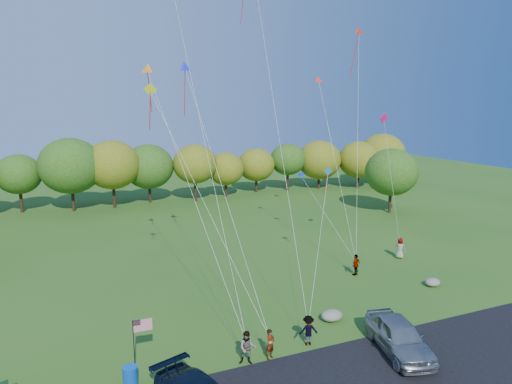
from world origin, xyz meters
The scene contains 13 objects.
ground centered at (0.00, 0.00, 0.00)m, with size 140.00×140.00×0.00m, color #2B5B1A.
treeline centered at (-0.16, 36.09, 4.55)m, with size 74.54×27.91×8.38m.
minivan_silver centered at (4.50, -2.83, 0.90)m, with size 1.99×4.96×1.69m, color #91969A.
flyer_a centered at (-1.69, -0.80, 0.77)m, with size 0.56×0.37×1.54m, color #4C4C59.
flyer_b centered at (-2.89, -0.80, 0.84)m, with size 0.81×0.63×1.67m, color #4C4C59.
flyer_c centered at (0.70, -0.35, 0.80)m, with size 1.03×0.59×1.59m, color #4C4C59.
flyer_d centered at (8.78, 6.95, 0.80)m, with size 0.93×0.39×1.59m, color #4C4C59.
flyer_e centered at (14.27, 8.68, 0.86)m, with size 0.84×0.54×1.71m, color #4C4C59.
trash_barrel centered at (-8.36, -0.52, 0.49)m, with size 0.66×0.66×0.99m, color #0B4DB0.
flag_assembly centered at (-7.70, 0.88, 1.86)m, with size 0.92×0.60×2.48m.
boulder_near centered at (3.27, 1.45, 0.32)m, with size 1.29×1.01×0.65m, color gray.
boulder_far centered at (12.45, 3.14, 0.28)m, with size 1.08×0.90×0.56m, color slate.
kites_aloft centered at (2.13, 13.70, 19.22)m, with size 19.03×11.55×20.91m.
Camera 1 is at (-10.32, -19.47, 12.33)m, focal length 32.00 mm.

